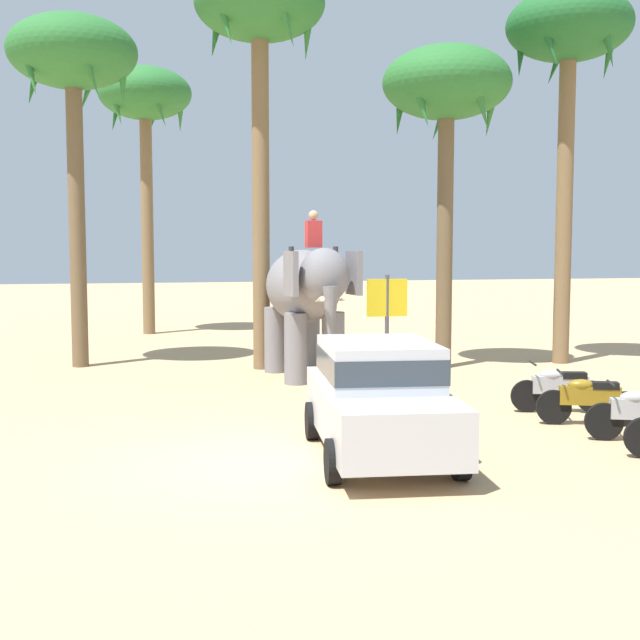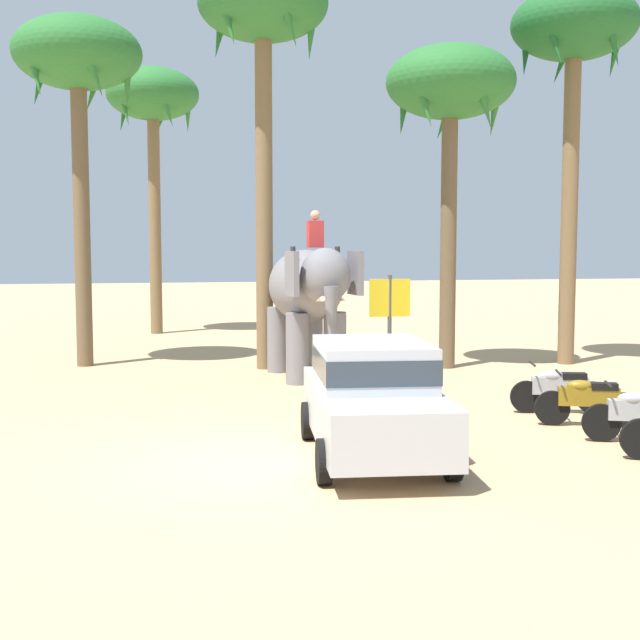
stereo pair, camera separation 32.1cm
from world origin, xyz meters
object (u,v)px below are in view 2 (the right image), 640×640
at_px(signboard_yellow, 390,305).
at_px(palm_tree_behind_elephant, 78,64).
at_px(palm_tree_leaning_seaward, 153,103).
at_px(motorcycle_far_in_row, 588,400).
at_px(palm_tree_far_back, 574,38).
at_px(palm_tree_near_hut, 263,19).
at_px(palm_tree_left_of_road, 450,92).
at_px(elephant_with_mahout, 308,293).
at_px(car_sedan_foreground, 373,395).
at_px(motorcycle_end_of_row, 560,389).

bearing_deg(signboard_yellow, palm_tree_behind_elephant, 157.50).
bearing_deg(palm_tree_leaning_seaward, motorcycle_far_in_row, -67.95).
bearing_deg(palm_tree_far_back, motorcycle_far_in_row, -116.00).
relative_size(palm_tree_near_hut, palm_tree_left_of_road, 1.23).
relative_size(motorcycle_far_in_row, palm_tree_left_of_road, 0.21).
bearing_deg(elephant_with_mahout, palm_tree_leaning_seaward, 106.50).
bearing_deg(motorcycle_far_in_row, palm_tree_left_of_road, 89.01).
bearing_deg(signboard_yellow, palm_tree_near_hut, 150.56).
relative_size(elephant_with_mahout, palm_tree_behind_elephant, 0.45).
bearing_deg(elephant_with_mahout, palm_tree_behind_elephant, 148.30).
height_order(motorcycle_far_in_row, palm_tree_left_of_road, palm_tree_left_of_road).
height_order(car_sedan_foreground, palm_tree_leaning_seaward, palm_tree_leaning_seaward).
xyz_separation_m(palm_tree_near_hut, palm_tree_far_back, (7.87, -0.81, -0.24)).
bearing_deg(palm_tree_behind_elephant, palm_tree_far_back, -10.33).
xyz_separation_m(car_sedan_foreground, palm_tree_far_back, (7.63, 8.31, 7.45)).
distance_m(motorcycle_end_of_row, palm_tree_left_of_road, 8.74).
height_order(motorcycle_end_of_row, palm_tree_behind_elephant, palm_tree_behind_elephant).
bearing_deg(palm_tree_near_hut, signboard_yellow, -29.44).
relative_size(palm_tree_behind_elephant, palm_tree_near_hut, 0.89).
relative_size(motorcycle_end_of_row, signboard_yellow, 0.73).
bearing_deg(palm_tree_near_hut, palm_tree_leaning_seaward, 105.26).
relative_size(palm_tree_leaning_seaward, signboard_yellow, 3.85).
bearing_deg(motorcycle_far_in_row, motorcycle_end_of_row, 86.55).
xyz_separation_m(motorcycle_far_in_row, motorcycle_end_of_row, (0.07, 1.12, 0.00)).
height_order(palm_tree_near_hut, palm_tree_leaning_seaward, palm_tree_near_hut).
xyz_separation_m(palm_tree_leaning_seaward, signboard_yellow, (5.31, -10.81, -6.34)).
xyz_separation_m(car_sedan_foreground, elephant_with_mahout, (0.51, 7.33, 1.06)).
height_order(elephant_with_mahout, signboard_yellow, elephant_with_mahout).
bearing_deg(motorcycle_far_in_row, signboard_yellow, 104.42).
bearing_deg(car_sedan_foreground, palm_tree_behind_elephant, 114.06).
height_order(palm_tree_behind_elephant, signboard_yellow, palm_tree_behind_elephant).
relative_size(palm_tree_behind_elephant, signboard_yellow, 3.67).
relative_size(elephant_with_mahout, palm_tree_near_hut, 0.40).
height_order(palm_tree_behind_elephant, palm_tree_leaning_seaward, palm_tree_leaning_seaward).
height_order(car_sedan_foreground, palm_tree_left_of_road, palm_tree_left_of_road).
bearing_deg(elephant_with_mahout, motorcycle_end_of_row, -53.10).
distance_m(motorcycle_far_in_row, palm_tree_behind_elephant, 14.75).
bearing_deg(signboard_yellow, car_sedan_foreground, -108.73).
xyz_separation_m(car_sedan_foreground, motorcycle_end_of_row, (4.25, 2.36, -0.46)).
bearing_deg(palm_tree_left_of_road, palm_tree_behind_elephant, 165.74).
height_order(palm_tree_leaning_seaward, signboard_yellow, palm_tree_leaning_seaward).
bearing_deg(palm_tree_near_hut, palm_tree_behind_elephant, 162.23).
relative_size(palm_tree_behind_elephant, palm_tree_leaning_seaward, 0.95).
height_order(elephant_with_mahout, palm_tree_far_back, palm_tree_far_back).
distance_m(elephant_with_mahout, signboard_yellow, 2.08).
bearing_deg(elephant_with_mahout, palm_tree_near_hut, 112.65).
xyz_separation_m(palm_tree_left_of_road, palm_tree_leaning_seaward, (-7.06, 10.08, 1.14)).
bearing_deg(palm_tree_left_of_road, elephant_with_mahout, -166.10).
height_order(car_sedan_foreground, palm_tree_near_hut, palm_tree_near_hut).
relative_size(motorcycle_far_in_row, signboard_yellow, 0.72).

